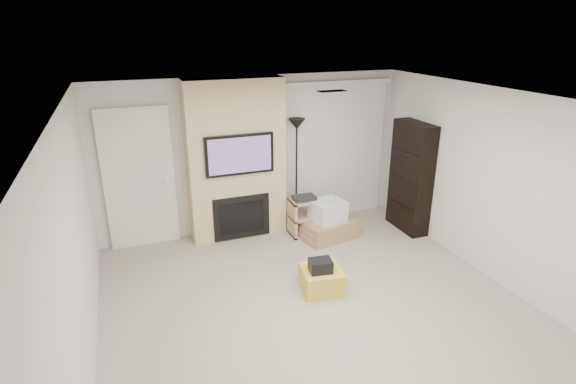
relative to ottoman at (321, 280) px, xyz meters
name	(u,v)px	position (x,y,z in m)	size (l,w,h in m)	color
floor	(324,317)	(-0.21, -0.54, -0.15)	(5.00, 5.50, 0.00)	#A29985
ceiling	(331,104)	(-0.21, -0.54, 2.35)	(5.00, 5.50, 0.00)	white
wall_back	(254,155)	(-0.21, 2.21, 1.10)	(5.00, 2.50, 0.00)	silver
wall_left	(75,261)	(-2.71, -0.54, 1.10)	(5.50, 2.50, 0.00)	silver
wall_right	(506,191)	(2.29, -0.54, 1.10)	(5.50, 2.50, 0.00)	silver
hvac_vent	(332,91)	(0.19, 0.26, 2.35)	(0.35, 0.18, 0.01)	silver
ottoman	(321,280)	(0.00, 0.00, 0.00)	(0.50, 0.50, 0.30)	gold
black_bag	(320,266)	(-0.04, -0.04, 0.23)	(0.28, 0.22, 0.16)	black
fireplace_wall	(236,161)	(-0.56, 2.00, 1.09)	(1.50, 0.47, 2.50)	#CCB585
entry_door	(139,180)	(-2.01, 2.17, 0.90)	(1.02, 0.11, 2.14)	silver
vertical_blinds	(333,146)	(1.19, 2.16, 1.12)	(1.98, 0.10, 2.37)	silver
floor_lamp	(297,143)	(0.43, 1.96, 1.30)	(0.27, 0.27, 1.84)	black
av_stand	(304,214)	(0.43, 1.61, 0.20)	(0.45, 0.38, 0.66)	tan
box_stack	(327,223)	(0.75, 1.41, 0.08)	(1.03, 0.86, 0.61)	#A4815C
bookshelf	(411,177)	(2.13, 1.21, 0.75)	(0.30, 0.80, 1.80)	black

